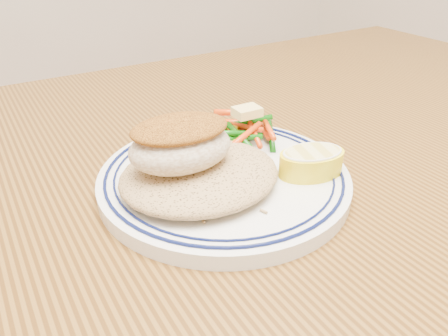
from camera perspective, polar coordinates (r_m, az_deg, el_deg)
dining_table at (r=0.48m, az=-2.99°, el=-13.74°), size 1.50×0.90×0.75m
plate at (r=0.44m, az=-0.00°, el=-1.20°), size 0.25×0.25×0.02m
rice_pilaf at (r=0.41m, az=-3.20°, el=-0.48°), size 0.15×0.13×0.03m
fish_fillet at (r=0.39m, az=-5.73°, el=3.29°), size 0.10×0.08×0.05m
vegetable_pile at (r=0.49m, az=2.07°, el=4.93°), size 0.10×0.10×0.03m
butter_pat at (r=0.48m, az=3.03°, el=7.37°), size 0.03×0.02×0.01m
lemon_wedge at (r=0.43m, az=11.34°, el=0.90°), size 0.07×0.07×0.03m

